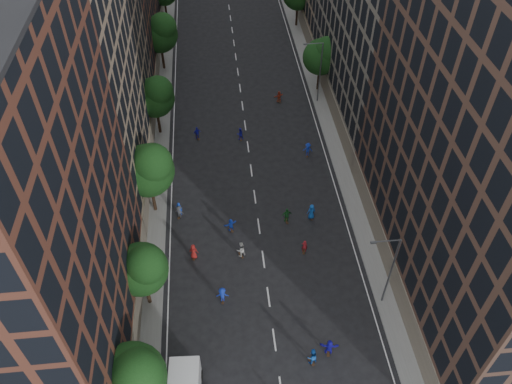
% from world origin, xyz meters
% --- Properties ---
extents(ground, '(240.00, 240.00, 0.00)m').
position_xyz_m(ground, '(0.00, 40.00, 0.00)').
color(ground, black).
rests_on(ground, ground).
extents(sidewalk_left, '(4.00, 105.00, 0.15)m').
position_xyz_m(sidewalk_left, '(-12.00, 47.50, 0.07)').
color(sidewalk_left, slate).
rests_on(sidewalk_left, ground).
extents(sidewalk_right, '(4.00, 105.00, 0.15)m').
position_xyz_m(sidewalk_right, '(12.00, 47.50, 0.07)').
color(sidewalk_right, slate).
rests_on(sidewalk_right, ground).
extents(bldg_left_b, '(14.00, 26.00, 34.00)m').
position_xyz_m(bldg_left_b, '(-19.00, 35.00, 17.00)').
color(bldg_left_b, '#846E56').
rests_on(bldg_left_b, ground).
extents(tree_left_0, '(5.20, 5.20, 8.83)m').
position_xyz_m(tree_left_0, '(-11.01, 3.85, 5.96)').
color(tree_left_0, black).
rests_on(tree_left_0, ground).
extents(tree_left_1, '(4.80, 4.80, 8.21)m').
position_xyz_m(tree_left_1, '(-11.02, 13.86, 5.55)').
color(tree_left_1, black).
rests_on(tree_left_1, ground).
extents(tree_left_2, '(5.60, 5.60, 9.45)m').
position_xyz_m(tree_left_2, '(-10.99, 25.83, 6.36)').
color(tree_left_2, black).
rests_on(tree_left_2, ground).
extents(tree_left_3, '(5.00, 5.00, 8.58)m').
position_xyz_m(tree_left_3, '(-11.02, 39.85, 5.82)').
color(tree_left_3, black).
rests_on(tree_left_3, ground).
extents(tree_left_4, '(5.40, 5.40, 9.08)m').
position_xyz_m(tree_left_4, '(-11.00, 55.84, 6.10)').
color(tree_left_4, black).
rests_on(tree_left_4, ground).
extents(tree_right_a, '(5.00, 5.00, 8.39)m').
position_xyz_m(tree_right_a, '(11.38, 47.85, 5.63)').
color(tree_right_a, black).
rests_on(tree_right_a, ground).
extents(streetlamp_near, '(2.64, 0.22, 9.06)m').
position_xyz_m(streetlamp_near, '(10.37, 12.00, 5.17)').
color(streetlamp_near, '#595B60').
rests_on(streetlamp_near, ground).
extents(streetlamp_far, '(2.64, 0.22, 9.06)m').
position_xyz_m(streetlamp_far, '(10.37, 45.00, 5.17)').
color(streetlamp_far, '#595B60').
rests_on(streetlamp_far, ground).
extents(skater_2, '(1.15, 1.03, 1.93)m').
position_xyz_m(skater_2, '(2.89, 6.62, 0.97)').
color(skater_2, '#154FB1').
rests_on(skater_2, ground).
extents(skater_3, '(1.20, 0.74, 1.79)m').
position_xyz_m(skater_3, '(-4.35, 13.52, 0.90)').
color(skater_3, '#162FB5').
rests_on(skater_3, ground).
extents(skater_5, '(1.71, 0.79, 1.78)m').
position_xyz_m(skater_5, '(4.52, 7.35, 0.89)').
color(skater_5, '#1E16B9').
rests_on(skater_5, ground).
extents(skater_6, '(1.00, 0.76, 1.82)m').
position_xyz_m(skater_6, '(-6.98, 18.93, 0.91)').
color(skater_6, maroon).
rests_on(skater_6, ground).
extents(skater_7, '(0.67, 0.53, 1.62)m').
position_xyz_m(skater_7, '(4.27, 18.60, 0.81)').
color(skater_7, maroon).
rests_on(skater_7, ground).
extents(skater_8, '(1.15, 1.05, 1.92)m').
position_xyz_m(skater_8, '(-2.23, 18.69, 0.96)').
color(skater_8, '#AFAEAB').
rests_on(skater_8, ground).
extents(skater_9, '(1.14, 0.93, 1.53)m').
position_xyz_m(skater_9, '(-8.50, 24.73, 0.77)').
color(skater_9, '#414246').
rests_on(skater_9, ground).
extents(skater_10, '(1.17, 0.62, 1.90)m').
position_xyz_m(skater_10, '(3.07, 22.88, 0.95)').
color(skater_10, '#1E6629').
rests_on(skater_10, ground).
extents(skater_11, '(1.53, 1.02, 1.58)m').
position_xyz_m(skater_11, '(-3.02, 22.24, 0.79)').
color(skater_11, '#1534AF').
rests_on(skater_11, ground).
extents(skater_12, '(1.03, 0.76, 1.92)m').
position_xyz_m(skater_12, '(5.80, 23.14, 0.96)').
color(skater_12, '#144BA7').
rests_on(skater_12, ground).
extents(skater_13, '(0.74, 0.56, 1.81)m').
position_xyz_m(skater_13, '(-8.50, 25.01, 0.91)').
color(skater_13, '#173EBC').
rests_on(skater_13, ground).
extents(skater_14, '(0.93, 0.80, 1.66)m').
position_xyz_m(skater_14, '(-0.88, 37.61, 0.83)').
color(skater_14, '#1616B6').
rests_on(skater_14, ground).
extents(skater_15, '(1.31, 0.94, 1.83)m').
position_xyz_m(skater_15, '(7.21, 33.58, 0.92)').
color(skater_15, '#142DA6').
rests_on(skater_15, ground).
extents(skater_16, '(1.09, 0.77, 1.71)m').
position_xyz_m(skater_16, '(-6.34, 38.30, 0.86)').
color(skater_16, '#1314A0').
rests_on(skater_16, ground).
extents(skater_17, '(1.53, 1.04, 1.58)m').
position_xyz_m(skater_17, '(5.20, 45.51, 0.79)').
color(skater_17, '#AE351D').
rests_on(skater_17, ground).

